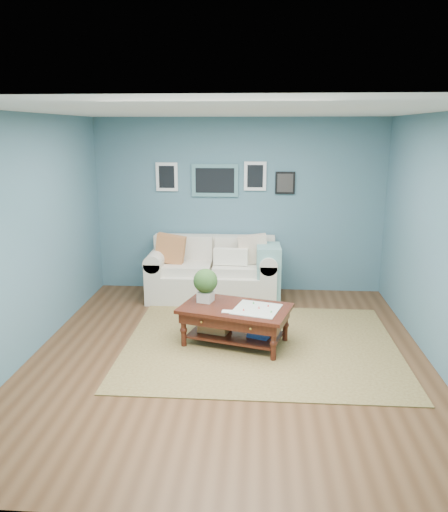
{
  "coord_description": "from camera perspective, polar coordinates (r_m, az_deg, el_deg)",
  "views": [
    {
      "loc": [
        0.32,
        -5.25,
        2.52
      ],
      "look_at": [
        -0.13,
        1.0,
        0.92
      ],
      "focal_mm": 35.0,
      "sensor_mm": 36.0,
      "label": 1
    }
  ],
  "objects": [
    {
      "name": "loveseat",
      "position": [
        7.6,
        -0.64,
        -1.78
      ],
      "size": [
        1.98,
        0.9,
        1.02
      ],
      "color": "beige",
      "rests_on": "ground"
    },
    {
      "name": "coffee_table",
      "position": [
        6.0,
        0.7,
        -6.45
      ],
      "size": [
        1.42,
        1.06,
        0.89
      ],
      "rotation": [
        0.0,
        0.0,
        -0.28
      ],
      "color": "black",
      "rests_on": "ground"
    },
    {
      "name": "area_rug",
      "position": [
        6.1,
        4.2,
        -10.07
      ],
      "size": [
        3.23,
        2.58,
        0.01
      ],
      "primitive_type": "cube",
      "color": "brown",
      "rests_on": "ground"
    },
    {
      "name": "room_shell",
      "position": [
        5.44,
        0.56,
        2.0
      ],
      "size": [
        5.0,
        5.02,
        2.7
      ],
      "color": "brown",
      "rests_on": "ground"
    }
  ]
}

